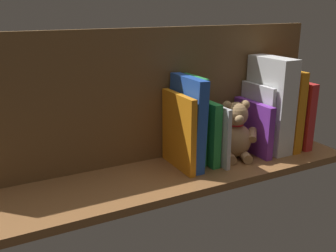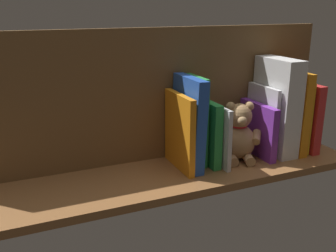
{
  "view_description": "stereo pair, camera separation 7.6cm",
  "coord_description": "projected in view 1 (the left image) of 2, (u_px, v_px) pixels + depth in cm",
  "views": [
    {
      "loc": [
        45.99,
        88.4,
        45.29
      ],
      "look_at": [
        0.0,
        0.0,
        13.65
      ],
      "focal_mm": 41.09,
      "sensor_mm": 36.0,
      "label": 1
    },
    {
      "loc": [
        39.15,
        91.64,
        45.29
      ],
      "look_at": [
        0.0,
        0.0,
        13.65
      ],
      "focal_mm": 41.09,
      "sensor_mm": 36.0,
      "label": 2
    }
  ],
  "objects": [
    {
      "name": "book_3",
      "position": [
        256.0,
        118.0,
        1.22
      ],
      "size": [
        1.26,
        14.93,
        21.5
      ],
      "primitive_type": "cube",
      "color": "silver",
      "rests_on": "ground_plane"
    },
    {
      "name": "shelf_back_panel",
      "position": [
        150.0,
        96.0,
        1.12
      ],
      "size": [
        113.74,
        1.5,
        39.18
      ],
      "primitive_type": "cube",
      "color": "brown",
      "rests_on": "ground_plane"
    },
    {
      "name": "teddy_bear",
      "position": [
        235.0,
        133.0,
        1.17
      ],
      "size": [
        13.69,
        13.67,
        17.92
      ],
      "rotation": [
        0.0,
        0.0,
        -0.34
      ],
      "color": "tan",
      "rests_on": "ground_plane"
    },
    {
      "name": "book_1",
      "position": [
        286.0,
        112.0,
        1.27
      ],
      "size": [
        1.2,
        16.09,
        22.89
      ],
      "primitive_type": "cube",
      "color": "yellow",
      "rests_on": "ground_plane"
    },
    {
      "name": "book_8",
      "position": [
        187.0,
        122.0,
        1.1
      ],
      "size": [
        4.15,
        16.35,
        26.32
      ],
      "primitive_type": "cube",
      "rotation": [
        0.0,
        -0.04,
        0.0
      ],
      "color": "blue",
      "rests_on": "ground_plane"
    },
    {
      "name": "book_9",
      "position": [
        178.0,
        131.0,
        1.09
      ],
      "size": [
        1.77,
        16.89,
        21.78
      ],
      "primitive_type": "cube",
      "color": "orange",
      "rests_on": "ground_plane"
    },
    {
      "name": "book_0",
      "position": [
        292.0,
        113.0,
        1.28
      ],
      "size": [
        2.9,
        17.24,
        21.78
      ],
      "primitive_type": "cube",
      "color": "red",
      "rests_on": "ground_plane"
    },
    {
      "name": "book_7",
      "position": [
        193.0,
        120.0,
        1.13
      ],
      "size": [
        2.33,
        12.26,
        25.83
      ],
      "primitive_type": "cube",
      "color": "green",
      "rests_on": "ground_plane"
    },
    {
      "name": "book_4",
      "position": [
        253.0,
        127.0,
        1.21
      ],
      "size": [
        2.25,
        17.29,
        16.43
      ],
      "primitive_type": "cube",
      "color": "purple",
      "rests_on": "ground_plane"
    },
    {
      "name": "book_2",
      "position": [
        282.0,
        109.0,
        1.25
      ],
      "size": [
        3.19,
        17.37,
        25.85
      ],
      "primitive_type": "cube",
      "rotation": [
        0.0,
        -0.01,
        0.0
      ],
      "color": "orange",
      "rests_on": "ground_plane"
    },
    {
      "name": "ground_plane",
      "position": [
        168.0,
        175.0,
        1.09
      ],
      "size": [
        113.74,
        27.31,
        2.2
      ],
      "primitive_type": "cube",
      "color": "brown"
    },
    {
      "name": "book_6",
      "position": [
        204.0,
        131.0,
        1.14
      ],
      "size": [
        2.51,
        15.1,
        18.88
      ],
      "primitive_type": "cube",
      "rotation": [
        0.0,
        -0.0,
        0.0
      ],
      "color": "green",
      "rests_on": "ground_plane"
    },
    {
      "name": "book_5",
      "position": [
        212.0,
        132.0,
        1.14
      ],
      "size": [
        1.46,
        17.33,
        17.82
      ],
      "primitive_type": "cube",
      "rotation": [
        0.0,
        0.01,
        0.0
      ],
      "color": "silver",
      "rests_on": "ground_plane"
    },
    {
      "name": "dictionary_thick_white",
      "position": [
        270.0,
        104.0,
        1.22
      ],
      "size": [
        6.25,
        17.03,
        29.86
      ],
      "primitive_type": "cube",
      "color": "white",
      "rests_on": "ground_plane"
    }
  ]
}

